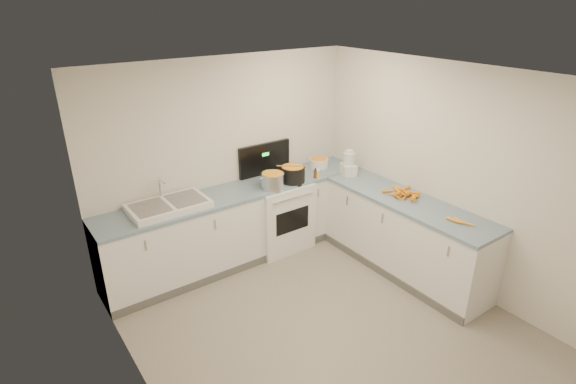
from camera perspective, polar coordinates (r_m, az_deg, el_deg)
floor at (r=4.81m, az=4.96°, el=-16.81°), size 3.50×4.00×0.00m
ceiling at (r=3.71m, az=6.34°, el=14.01°), size 3.50×4.00×0.00m
wall_back at (r=5.64m, az=-7.86°, el=4.13°), size 3.50×0.00×2.50m
wall_front at (r=3.16m, az=31.08°, el=-16.51°), size 3.50×0.00×2.50m
wall_left at (r=3.38m, az=-18.01°, el=-11.21°), size 0.00×4.00×2.50m
wall_right at (r=5.34m, az=19.93°, el=1.76°), size 0.00×4.00×2.50m
counter_back at (r=5.71m, az=-5.99°, el=-4.07°), size 3.50×0.62×0.94m
counter_right at (r=5.60m, az=14.56°, el=-5.35°), size 0.62×2.20×0.94m
stove at (r=5.95m, az=-1.33°, el=-2.67°), size 0.76×0.65×1.36m
sink at (r=5.15m, az=-14.91°, el=-1.68°), size 0.86×0.52×0.31m
steel_pot at (r=5.51m, az=-1.96°, el=1.37°), size 0.33×0.33×0.21m
black_pot at (r=5.69m, az=0.61°, el=2.19°), size 0.37×0.37×0.22m
wooden_spoon at (r=5.65m, az=0.61°, el=3.32°), size 0.33×0.26×0.02m
mixing_bowl at (r=6.21m, az=3.91°, el=3.72°), size 0.33×0.33×0.12m
extract_bottle at (r=5.82m, az=3.49°, el=2.29°), size 0.04×0.04×0.11m
spice_jar at (r=5.84m, az=3.83°, el=2.28°), size 0.06×0.06×0.10m
food_processor at (r=5.94m, az=7.72°, el=3.50°), size 0.23×0.25×0.34m
carrot_pile at (r=5.47m, az=14.55°, el=-0.14°), size 0.38×0.46×0.09m
peeled_carrots at (r=5.00m, az=21.12°, el=-3.56°), size 0.12×0.30×0.04m
peelings at (r=5.10m, az=-16.98°, el=-1.72°), size 0.22×0.25×0.01m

